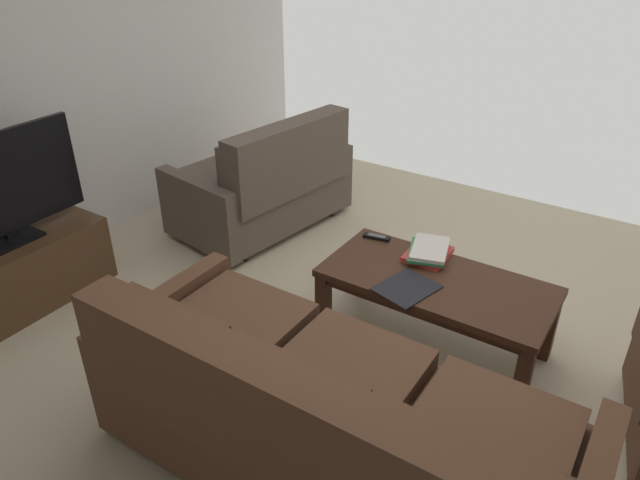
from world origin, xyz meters
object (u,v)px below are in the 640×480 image
(sofa_main, at_px, (323,422))
(loveseat_near, at_px, (266,183))
(loose_magazine, at_px, (407,288))
(book_stack, at_px, (428,252))
(tv_stand, at_px, (21,273))
(tv_remote, at_px, (377,237))
(coffee_table, at_px, (436,290))

(sofa_main, distance_m, loveseat_near, 2.38)
(sofa_main, relative_size, loveseat_near, 1.47)
(loose_magazine, bearing_deg, book_stack, 110.76)
(sofa_main, xyz_separation_m, tv_stand, (2.27, -0.11, -0.14))
(loveseat_near, relative_size, tv_remote, 8.37)
(sofa_main, distance_m, book_stack, 1.29)
(tv_remote, bearing_deg, tv_stand, 33.66)
(tv_stand, xyz_separation_m, loose_magazine, (-2.18, -0.82, 0.23))
(sofa_main, distance_m, coffee_table, 1.10)
(sofa_main, bearing_deg, tv_remote, -70.32)
(coffee_table, bearing_deg, loose_magazine, 60.39)
(coffee_table, relative_size, book_stack, 3.50)
(loveseat_near, height_order, loose_magazine, loveseat_near)
(tv_remote, relative_size, loose_magazine, 0.55)
(book_stack, bearing_deg, tv_stand, 28.62)
(coffee_table, bearing_deg, book_stack, -53.28)
(book_stack, relative_size, tv_remote, 2.09)
(sofa_main, relative_size, loose_magazine, 6.78)
(coffee_table, bearing_deg, tv_remote, -23.84)
(loveseat_near, bearing_deg, book_stack, 163.12)
(tv_stand, relative_size, loose_magazine, 3.42)
(tv_remote, bearing_deg, loveseat_near, -20.16)
(sofa_main, relative_size, book_stack, 5.87)
(loose_magazine, bearing_deg, coffee_table, 74.93)
(loose_magazine, bearing_deg, sofa_main, -70.07)
(sofa_main, distance_m, tv_remote, 1.39)
(coffee_table, bearing_deg, sofa_main, 89.49)
(tv_remote, bearing_deg, loose_magazine, 134.91)
(tv_remote, bearing_deg, sofa_main, 109.68)
(loveseat_near, bearing_deg, sofa_main, 133.25)
(book_stack, height_order, loose_magazine, book_stack)
(sofa_main, distance_m, loose_magazine, 0.93)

